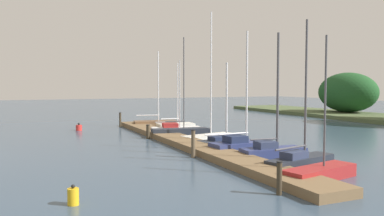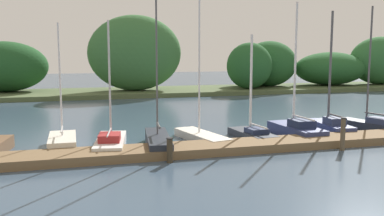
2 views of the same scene
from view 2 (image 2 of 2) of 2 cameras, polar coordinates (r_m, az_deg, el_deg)
dock_pier at (r=18.25m, az=7.20°, el=-5.03°), size 24.83×1.80×0.35m
far_shore at (r=43.57m, az=2.13°, el=5.61°), size 60.98×8.14×7.57m
sailboat_1 at (r=19.23m, az=-16.96°, el=-4.25°), size 1.13×3.08×5.35m
sailboat_2 at (r=18.56m, az=-10.83°, el=-4.45°), size 1.75×4.04×5.44m
sailboat_3 at (r=18.42m, az=-4.62°, el=-4.31°), size 1.42×4.28×6.90m
sailboat_4 at (r=19.93m, az=1.11°, el=-3.45°), size 1.86×4.05×8.33m
sailboat_5 at (r=20.53m, az=7.99°, el=-3.25°), size 1.44×3.35×4.93m
sailboat_6 at (r=21.47m, az=13.65°, el=-2.68°), size 1.43×3.87×6.49m
sailboat_7 at (r=22.94m, az=17.93°, el=-2.14°), size 1.37×3.49×6.16m
sailboat_8 at (r=24.14m, az=22.64°, el=-2.00°), size 1.83×4.09×6.44m
mooring_piling_1 at (r=16.00m, az=-3.00°, el=-5.66°), size 0.26×0.26×0.95m
mooring_piling_2 at (r=19.00m, az=19.56°, el=-3.29°), size 0.23×0.23×1.40m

